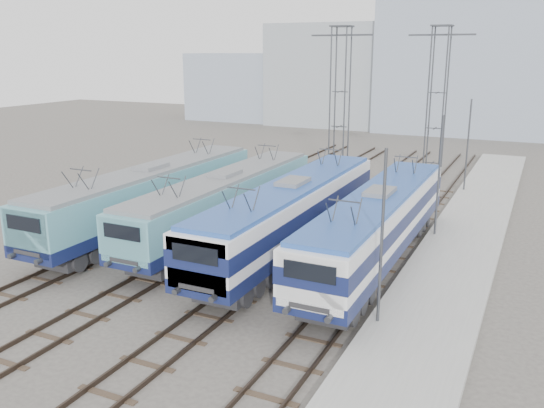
{
  "coord_description": "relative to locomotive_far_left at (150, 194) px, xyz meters",
  "views": [
    {
      "loc": [
        13.61,
        -17.97,
        10.32
      ],
      "look_at": [
        1.73,
        7.0,
        2.95
      ],
      "focal_mm": 38.0,
      "sensor_mm": 36.0,
      "label": 1
    }
  ],
  "objects": [
    {
      "name": "platform",
      "position": [
        16.95,
        -0.27,
        -2.15
      ],
      "size": [
        4.0,
        70.0,
        0.3
      ],
      "primitive_type": "cube",
      "color": "#9E9E99",
      "rests_on": "ground"
    },
    {
      "name": "building_center",
      "position": [
        10.75,
        53.73,
        6.7
      ],
      "size": [
        22.0,
        14.0,
        18.0
      ],
      "primitive_type": "cube",
      "color": "#8B97AA",
      "rests_on": "ground"
    },
    {
      "name": "mast_front",
      "position": [
        15.35,
        -6.27,
        1.2
      ],
      "size": [
        0.12,
        0.12,
        7.0
      ],
      "primitive_type": "cylinder",
      "color": "#3F4247",
      "rests_on": "ground"
    },
    {
      "name": "building_west",
      "position": [
        -7.25,
        53.73,
        4.7
      ],
      "size": [
        18.0,
        12.0,
        14.0
      ],
      "primitive_type": "cube",
      "color": "#8E969D",
      "rests_on": "ground"
    },
    {
      "name": "mast_rear",
      "position": [
        15.35,
        17.73,
        1.2
      ],
      "size": [
        0.12,
        0.12,
        7.0
      ],
      "primitive_type": "cylinder",
      "color": "#3F4247",
      "rests_on": "ground"
    },
    {
      "name": "locomotive_far_right",
      "position": [
        13.5,
        0.06,
        0.01
      ],
      "size": [
        2.85,
        18.05,
        3.39
      ],
      "color": "#131B47",
      "rests_on": "ground"
    },
    {
      "name": "locomotive_far_left",
      "position": [
        0.0,
        0.0,
        0.0
      ],
      "size": [
        2.92,
        18.47,
        3.48
      ],
      "color": "#131B47",
      "rests_on": "ground"
    },
    {
      "name": "ground",
      "position": [
        6.75,
        -8.27,
        -2.3
      ],
      "size": [
        160.0,
        160.0,
        0.0
      ],
      "primitive_type": "plane",
      "color": "#514C47"
    },
    {
      "name": "catenary_tower_east",
      "position": [
        13.25,
        15.73,
        4.35
      ],
      "size": [
        4.5,
        1.2,
        12.0
      ],
      "color": "#3F4247",
      "rests_on": "ground"
    },
    {
      "name": "locomotive_center_left",
      "position": [
        4.5,
        0.79,
        -0.09
      ],
      "size": [
        2.81,
        17.72,
        3.34
      ],
      "color": "#131B47",
      "rests_on": "ground"
    },
    {
      "name": "building_far_west",
      "position": [
        -23.25,
        53.73,
        2.7
      ],
      "size": [
        14.0,
        10.0,
        10.0
      ],
      "primitive_type": "cube",
      "color": "#8B97AA",
      "rests_on": "ground"
    },
    {
      "name": "catenary_tower_west",
      "position": [
        6.75,
        13.73,
        4.35
      ],
      "size": [
        4.5,
        1.2,
        12.0
      ],
      "color": "#3F4247",
      "rests_on": "ground"
    },
    {
      "name": "locomotive_center_right",
      "position": [
        9.0,
        -0.07,
        0.05
      ],
      "size": [
        2.92,
        18.45,
        3.47
      ],
      "color": "#131B47",
      "rests_on": "ground"
    },
    {
      "name": "mast_mid",
      "position": [
        15.35,
        5.73,
        1.2
      ],
      "size": [
        0.12,
        0.12,
        7.0
      ],
      "primitive_type": "cylinder",
      "color": "#3F4247",
      "rests_on": "ground"
    }
  ]
}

